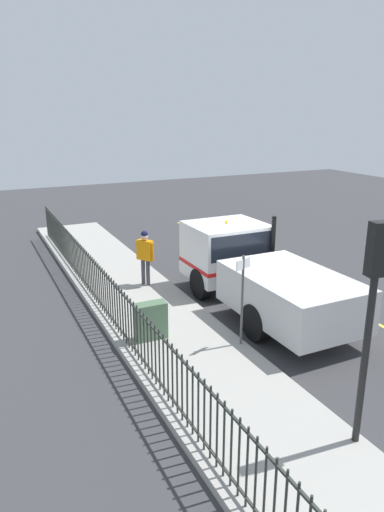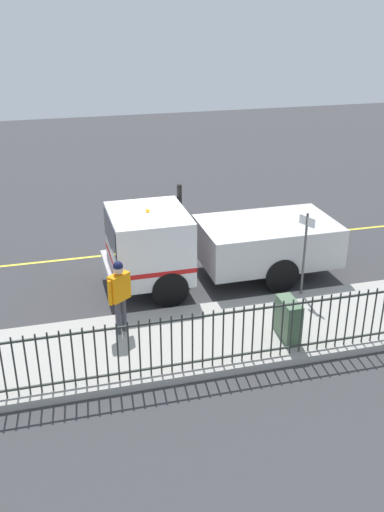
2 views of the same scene
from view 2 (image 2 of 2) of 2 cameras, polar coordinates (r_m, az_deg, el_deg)
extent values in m
plane|color=#38383A|center=(16.18, -1.35, -2.44)|extent=(50.61, 50.61, 0.00)
cube|color=#A3A099|center=(13.44, 1.90, -8.05)|extent=(2.88, 23.01, 0.17)
cube|color=yellow|center=(18.16, -3.03, 0.66)|extent=(0.12, 20.70, 0.01)
cube|color=white|center=(15.21, -4.32, 1.28)|extent=(2.34, 2.02, 1.73)
cube|color=black|center=(15.07, -4.37, 2.61)|extent=(2.15, 2.06, 0.76)
cube|color=silver|center=(16.25, 7.48, 1.51)|extent=(2.35, 3.78, 1.12)
cube|color=silver|center=(15.36, -8.20, -1.61)|extent=(2.20, 0.22, 0.36)
cube|color=red|center=(15.37, -4.28, -0.03)|extent=(2.36, 2.04, 0.12)
cylinder|color=black|center=(14.72, -2.27, -3.23)|extent=(0.31, 0.96, 0.96)
cylinder|color=black|center=(16.55, -3.93, -0.01)|extent=(0.31, 0.96, 0.96)
cylinder|color=black|center=(15.62, 8.81, -1.81)|extent=(0.31, 0.96, 0.96)
cylinder|color=black|center=(17.35, 6.08, 1.10)|extent=(0.31, 0.96, 0.96)
sphere|color=orange|center=(14.88, -4.43, 4.53)|extent=(0.12, 0.12, 0.12)
cylinder|color=black|center=(16.28, -1.24, 3.59)|extent=(0.14, 0.14, 2.08)
cube|color=orange|center=(12.99, -7.26, -3.08)|extent=(0.49, 0.54, 0.64)
sphere|color=beige|center=(12.80, -7.36, -1.34)|extent=(0.24, 0.24, 0.24)
sphere|color=#14193F|center=(12.76, -7.38, -1.01)|extent=(0.22, 0.22, 0.22)
cylinder|color=#3F3F47|center=(13.29, -7.37, -6.07)|extent=(0.13, 0.13, 0.85)
cylinder|color=#3F3F47|center=(13.40, -6.81, -5.77)|extent=(0.13, 0.13, 0.85)
cylinder|color=orange|center=(12.83, -8.15, -3.65)|extent=(0.09, 0.09, 0.60)
cylinder|color=orange|center=(13.18, -6.37, -2.76)|extent=(0.09, 0.09, 0.60)
cylinder|color=#2D332D|center=(11.65, -18.32, -10.63)|extent=(0.04, 0.04, 1.34)
cylinder|color=#2D332D|center=(11.63, -17.23, -10.53)|extent=(0.04, 0.04, 1.34)
cylinder|color=#2D332D|center=(11.61, -16.14, -10.43)|extent=(0.04, 0.04, 1.34)
cylinder|color=#2D332D|center=(11.60, -15.04, -10.32)|extent=(0.04, 0.04, 1.34)
cylinder|color=#2D332D|center=(11.60, -13.95, -10.21)|extent=(0.04, 0.04, 1.34)
cylinder|color=#2D332D|center=(11.59, -12.85, -10.10)|extent=(0.04, 0.04, 1.34)
cylinder|color=#2D332D|center=(11.59, -11.75, -9.98)|extent=(0.04, 0.04, 1.34)
cylinder|color=#2D332D|center=(11.60, -10.66, -9.86)|extent=(0.04, 0.04, 1.34)
cylinder|color=#2D332D|center=(11.61, -9.57, -9.74)|extent=(0.04, 0.04, 1.34)
cylinder|color=#2D332D|center=(11.62, -8.48, -9.61)|extent=(0.04, 0.04, 1.34)
cylinder|color=#2D332D|center=(11.64, -7.39, -9.48)|extent=(0.04, 0.04, 1.34)
cylinder|color=#2D332D|center=(11.66, -6.31, -9.35)|extent=(0.04, 0.04, 1.34)
cylinder|color=#2D332D|center=(11.69, -5.23, -9.21)|extent=(0.04, 0.04, 1.34)
cylinder|color=#2D332D|center=(11.72, -4.16, -9.07)|extent=(0.04, 0.04, 1.34)
cylinder|color=#2D332D|center=(11.75, -3.10, -8.93)|extent=(0.04, 0.04, 1.34)
cylinder|color=#2D332D|center=(11.79, -2.04, -8.79)|extent=(0.04, 0.04, 1.34)
cylinder|color=#2D332D|center=(11.83, -0.99, -8.64)|extent=(0.04, 0.04, 1.34)
cylinder|color=#2D332D|center=(11.88, 0.05, -8.50)|extent=(0.04, 0.04, 1.34)
cylinder|color=#2D332D|center=(11.92, 1.08, -8.35)|extent=(0.04, 0.04, 1.34)
cylinder|color=#2D332D|center=(11.98, 2.10, -8.20)|extent=(0.04, 0.04, 1.34)
cylinder|color=#2D332D|center=(12.04, 3.11, -8.05)|extent=(0.04, 0.04, 1.34)
cylinder|color=#2D332D|center=(12.10, 4.11, -7.90)|extent=(0.04, 0.04, 1.34)
cylinder|color=#2D332D|center=(12.16, 5.10, -7.74)|extent=(0.04, 0.04, 1.34)
cylinder|color=#2D332D|center=(12.23, 6.08, -7.59)|extent=(0.04, 0.04, 1.34)
cylinder|color=#2D332D|center=(12.30, 7.05, -7.44)|extent=(0.04, 0.04, 1.34)
cylinder|color=#2D332D|center=(12.38, 8.00, -7.28)|extent=(0.04, 0.04, 1.34)
cylinder|color=#2D332D|center=(12.45, 8.94, -7.13)|extent=(0.04, 0.04, 1.34)
cylinder|color=#2D332D|center=(12.54, 9.87, -6.97)|extent=(0.04, 0.04, 1.34)
cylinder|color=#2D332D|center=(12.62, 10.79, -6.82)|extent=(0.04, 0.04, 1.34)
cylinder|color=#2D332D|center=(12.71, 11.69, -6.67)|extent=(0.04, 0.04, 1.34)
cylinder|color=#2D332D|center=(12.80, 12.58, -6.52)|extent=(0.04, 0.04, 1.34)
cylinder|color=#2D332D|center=(12.90, 13.46, -6.36)|extent=(0.04, 0.04, 1.34)
cylinder|color=#2D332D|center=(12.99, 14.32, -6.21)|extent=(0.04, 0.04, 1.34)
cylinder|color=#2D332D|center=(13.10, 15.17, -6.06)|extent=(0.04, 0.04, 1.34)
cylinder|color=#2D332D|center=(13.20, 16.00, -5.91)|extent=(0.04, 0.04, 1.34)
cylinder|color=#2D332D|center=(13.31, 16.83, -5.77)|extent=(0.04, 0.04, 1.34)
cylinder|color=#2D332D|center=(13.41, 17.63, -5.62)|extent=(0.04, 0.04, 1.34)
cylinder|color=#2D332D|center=(13.53, 18.43, -5.47)|extent=(0.04, 0.04, 1.34)
cube|color=#2D332D|center=(11.78, 3.68, -5.66)|extent=(0.04, 19.55, 0.04)
cube|color=#2D332D|center=(12.34, 3.55, -9.97)|extent=(0.04, 19.55, 0.04)
cube|color=#4C6B4C|center=(13.21, 9.55, -6.22)|extent=(0.79, 0.36, 0.93)
cone|color=orange|center=(18.17, 7.35, 1.61)|extent=(0.46, 0.46, 0.66)
cylinder|color=#4C4C4C|center=(14.89, 11.11, 0.13)|extent=(0.06, 0.06, 2.24)
cube|color=white|center=(14.55, 11.39, 3.43)|extent=(0.48, 0.21, 0.24)
camera|label=1|loc=(16.54, 51.97, 9.40)|focal=33.28mm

